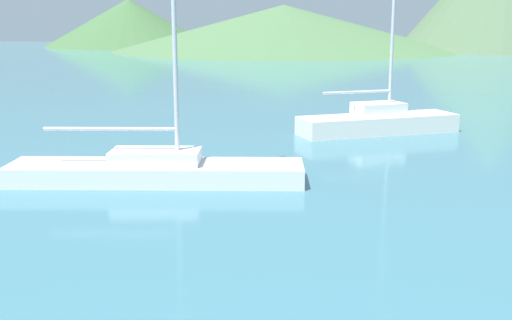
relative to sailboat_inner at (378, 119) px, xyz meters
The scene contains 4 objects.
sailboat_inner is the anchor object (origin of this frame).
sailboat_middle 10.28m from the sailboat_inner, 126.16° to the right, with size 7.76×2.54×8.57m.
hill_west 83.20m from the sailboat_inner, 114.94° to the left, with size 26.15×26.15×7.35m.
hill_central 65.60m from the sailboat_inner, 98.42° to the left, with size 46.53×46.53×6.13m.
Camera 1 is at (1.49, 0.70, 4.14)m, focal length 45.00 mm.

